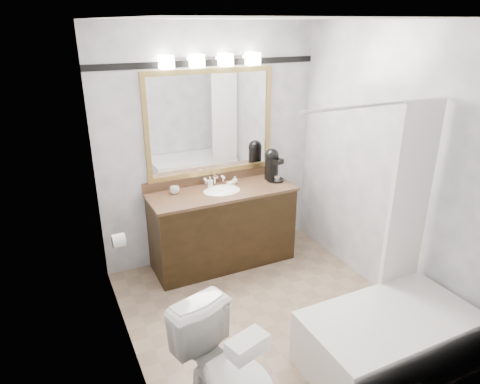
# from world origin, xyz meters

# --- Properties ---
(room) EXTENTS (2.42, 2.62, 2.52)m
(room) POSITION_xyz_m (0.00, 0.00, 1.25)
(room) COLOR gray
(room) RESTS_ON ground
(vanity) EXTENTS (1.53, 0.58, 0.97)m
(vanity) POSITION_xyz_m (0.00, 1.02, 0.44)
(vanity) COLOR black
(vanity) RESTS_ON ground
(mirror) EXTENTS (1.40, 0.04, 1.10)m
(mirror) POSITION_xyz_m (0.00, 1.28, 1.50)
(mirror) COLOR tan
(mirror) RESTS_ON room
(vanity_light_bar) EXTENTS (1.02, 0.14, 0.12)m
(vanity_light_bar) POSITION_xyz_m (0.00, 1.23, 2.13)
(vanity_light_bar) COLOR silver
(vanity_light_bar) RESTS_ON room
(accent_stripe) EXTENTS (2.40, 0.01, 0.06)m
(accent_stripe) POSITION_xyz_m (0.00, 1.29, 2.10)
(accent_stripe) COLOR black
(accent_stripe) RESTS_ON room
(bathtub) EXTENTS (1.30, 0.75, 1.96)m
(bathtub) POSITION_xyz_m (0.55, -0.90, 0.28)
(bathtub) COLOR white
(bathtub) RESTS_ON ground
(tp_roll) EXTENTS (0.11, 0.12, 0.12)m
(tp_roll) POSITION_xyz_m (-1.14, 0.66, 0.70)
(tp_roll) COLOR white
(tp_roll) RESTS_ON room
(toilet) EXTENTS (0.63, 0.86, 0.78)m
(toilet) POSITION_xyz_m (-0.77, -0.86, 0.39)
(toilet) COLOR white
(toilet) RESTS_ON ground
(tissue_box) EXTENTS (0.26, 0.19, 0.10)m
(tissue_box) POSITION_xyz_m (-0.77, -1.12, 0.83)
(tissue_box) COLOR white
(tissue_box) RESTS_ON toilet
(coffee_maker) EXTENTS (0.19, 0.23, 0.35)m
(coffee_maker) POSITION_xyz_m (0.63, 1.08, 1.03)
(coffee_maker) COLOR black
(coffee_maker) RESTS_ON vanity
(cup_left) EXTENTS (0.10, 0.10, 0.08)m
(cup_left) POSITION_xyz_m (-0.47, 1.14, 0.89)
(cup_left) COLOR white
(cup_left) RESTS_ON vanity
(soap_bottle_a) EXTENTS (0.07, 0.07, 0.12)m
(soap_bottle_a) POSITION_xyz_m (-0.08, 1.15, 0.91)
(soap_bottle_a) COLOR white
(soap_bottle_a) RESTS_ON vanity
(soap_bottle_b) EXTENTS (0.07, 0.07, 0.08)m
(soap_bottle_b) POSITION_xyz_m (0.21, 1.15, 0.89)
(soap_bottle_b) COLOR white
(soap_bottle_b) RESTS_ON vanity
(soap_bar) EXTENTS (0.10, 0.08, 0.03)m
(soap_bar) POSITION_xyz_m (0.16, 1.13, 0.86)
(soap_bar) COLOR beige
(soap_bar) RESTS_ON vanity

